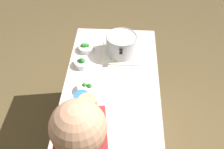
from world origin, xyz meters
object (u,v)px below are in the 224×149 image
object	(u,v)px
broccoli_bowl_front	(82,63)
broccoli_bowl_back	(86,48)
cooking_pot	(121,44)
broccoli_bowl_center	(86,88)
lemonade_pitcher	(83,109)

from	to	relation	value
broccoli_bowl_front	broccoli_bowl_back	distance (m)	0.20
cooking_pot	broccoli_bowl_front	bearing A→B (deg)	-60.96
cooking_pot	broccoli_bowl_center	size ratio (longest dim) A/B	2.53
broccoli_bowl_back	broccoli_bowl_center	bearing A→B (deg)	7.34
broccoli_bowl_center	broccoli_bowl_back	world-z (taller)	same
cooking_pot	broccoli_bowl_center	distance (m)	0.51
broccoli_bowl_front	broccoli_bowl_center	distance (m)	0.28
lemonade_pitcher	broccoli_bowl_front	bearing A→B (deg)	-170.79
lemonade_pitcher	broccoli_bowl_back	size ratio (longest dim) A/B	1.98
cooking_pot	broccoli_bowl_front	xyz separation A→B (m)	(0.17, -0.31, -0.07)
lemonade_pitcher	cooking_pot	bearing A→B (deg)	162.90
cooking_pot	broccoli_bowl_back	distance (m)	0.31
lemonade_pitcher	broccoli_bowl_front	distance (m)	0.56
cooking_pot	broccoli_bowl_back	world-z (taller)	cooking_pot
cooking_pot	broccoli_bowl_center	world-z (taller)	cooking_pot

